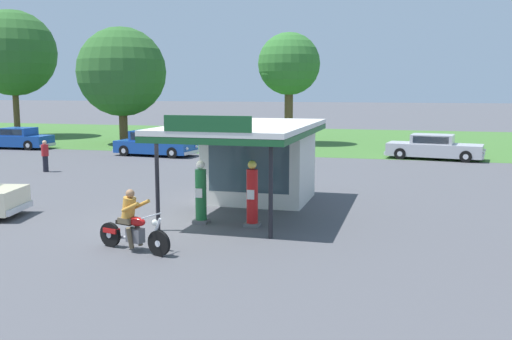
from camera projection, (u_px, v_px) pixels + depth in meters
The scene contains 13 objects.
ground_plane at pixel (161, 224), 17.42m from camera, with size 300.00×300.00×0.00m, color #4C4C51.
grass_verge_strip at pixel (318, 139), 46.09m from camera, with size 120.00×24.00×0.01m, color #3D6B2D.
service_station_kiosk at pixel (256, 155), 20.39m from camera, with size 4.24×7.38×3.35m.
gas_pump_nearside at pixel (201, 195), 17.44m from camera, with size 0.44×0.44×1.92m.
gas_pump_offside at pixel (252, 196), 17.01m from camera, with size 0.44×0.44×1.98m.
motorcycle_with_rider at pixel (132, 226), 14.44m from camera, with size 2.21×0.87×1.58m.
parked_car_back_row_far_left at pixel (434, 148), 33.13m from camera, with size 5.64×2.65×1.43m.
parked_car_back_row_centre_left at pixel (155, 144), 34.89m from camera, with size 5.14×2.37×1.52m.
parked_car_back_row_centre at pixel (14, 139), 39.05m from camera, with size 5.37×2.15×1.41m.
bystander_standing_back_lot at pixel (45, 155), 28.12m from camera, with size 0.34×0.34×1.55m.
tree_oak_far_right at pixel (13, 53), 47.58m from camera, with size 7.05×7.05×10.46m.
tree_oak_centre at pixel (122, 72), 41.69m from camera, with size 6.43×6.43×8.45m.
tree_oak_distant_spare at pixel (287, 66), 41.40m from camera, with size 4.49×4.49×8.04m.
Camera 1 is at (7.23, -15.67, 4.08)m, focal length 40.42 mm.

